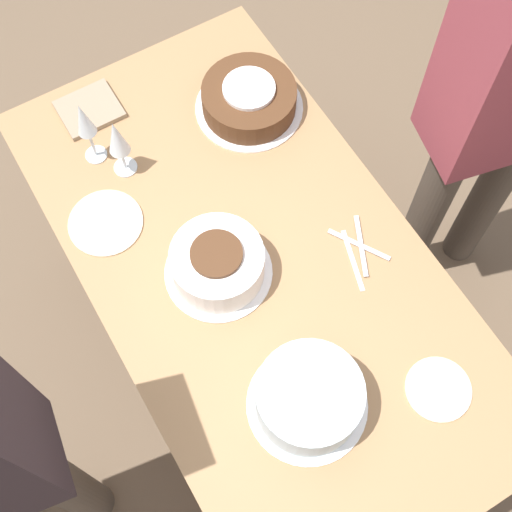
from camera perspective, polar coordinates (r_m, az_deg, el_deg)
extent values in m
plane|color=brown|center=(2.49, 0.00, -7.93)|extent=(12.00, 12.00, 0.00)
cube|color=#9E754C|center=(1.78, 0.00, -0.88)|extent=(1.50, 0.79, 0.03)
cylinder|color=brown|center=(2.13, 17.64, -15.49)|extent=(0.07, 0.07, 0.73)
cylinder|color=brown|center=(2.49, -1.64, 11.29)|extent=(0.07, 0.07, 0.73)
cylinder|color=brown|center=(2.40, -15.07, 4.58)|extent=(0.07, 0.07, 0.73)
cylinder|color=white|center=(1.76, -3.01, -1.30)|extent=(0.27, 0.27, 0.01)
cylinder|color=white|center=(1.71, -3.09, -0.60)|extent=(0.23, 0.23, 0.10)
cylinder|color=#4C2D19|center=(1.66, -3.19, 0.18)|extent=(0.13, 0.13, 0.01)
cylinder|color=white|center=(2.01, -0.55, 11.80)|extent=(0.30, 0.30, 0.01)
cylinder|color=#4C2D19|center=(1.98, -0.56, 12.49)|extent=(0.26, 0.26, 0.07)
cylinder|color=white|center=(1.94, -0.57, 13.26)|extent=(0.14, 0.14, 0.01)
cylinder|color=white|center=(1.66, 4.10, -11.77)|extent=(0.28, 0.28, 0.01)
cylinder|color=silver|center=(1.60, 4.25, -11.27)|extent=(0.24, 0.24, 0.12)
cylinder|color=silver|center=(1.97, -12.65, 7.91)|extent=(0.06, 0.06, 0.00)
cylinder|color=silver|center=(1.92, -12.98, 8.79)|extent=(0.01, 0.01, 0.11)
cone|color=silver|center=(1.84, -13.66, 10.61)|extent=(0.05, 0.05, 0.11)
cylinder|color=silver|center=(1.93, -10.38, 7.00)|extent=(0.06, 0.06, 0.00)
cylinder|color=silver|center=(1.90, -10.60, 7.68)|extent=(0.01, 0.01, 0.08)
cone|color=silver|center=(1.82, -11.12, 9.32)|extent=(0.05, 0.05, 0.11)
cylinder|color=beige|center=(1.71, 14.38, -10.29)|extent=(0.15, 0.15, 0.01)
cylinder|color=beige|center=(1.86, -11.94, 2.61)|extent=(0.19, 0.19, 0.01)
cube|color=silver|center=(1.79, 7.75, -0.34)|extent=(0.17, 0.06, 0.00)
cube|color=silver|center=(1.81, 8.24, 0.91)|extent=(0.15, 0.10, 0.00)
cube|color=silver|center=(1.80, 8.40, 0.83)|extent=(0.16, 0.08, 0.00)
cube|color=gray|center=(2.05, -13.19, 11.35)|extent=(0.14, 0.16, 0.02)
cylinder|color=#4C4238|center=(2.41, 18.15, 4.76)|extent=(0.11, 0.11, 0.79)
cylinder|color=#4C4238|center=(2.32, 13.47, 3.35)|extent=(0.11, 0.11, 0.79)
cylinder|color=#4C4238|center=(2.06, -14.86, -17.40)|extent=(0.11, 0.11, 0.79)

